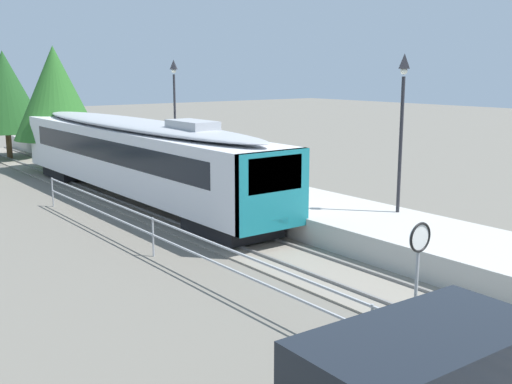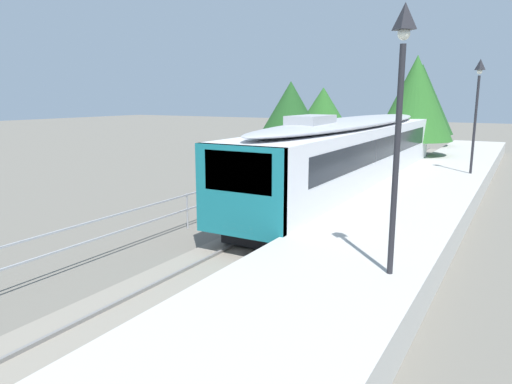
{
  "view_description": "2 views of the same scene",
  "coord_description": "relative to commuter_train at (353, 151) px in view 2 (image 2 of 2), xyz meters",
  "views": [
    {
      "loc": [
        -11.9,
        4.43,
        5.69
      ],
      "look_at": [
        0.0,
        20.06,
        1.8
      ],
      "focal_mm": 43.12,
      "sensor_mm": 36.0,
      "label": 1
    },
    {
      "loc": [
        6.69,
        8.47,
        4.5
      ],
      "look_at": [
        0.0,
        20.06,
        1.8
      ],
      "focal_mm": 32.94,
      "sensor_mm": 36.0,
      "label": 2
    }
  ],
  "objects": [
    {
      "name": "platform_lamp_far_end",
      "position": [
        4.48,
        4.31,
        2.48
      ],
      "size": [
        0.34,
        0.34,
        5.35
      ],
      "color": "#232328",
      "rests_on": "station_platform"
    },
    {
      "name": "tree_distant_centre",
      "position": [
        -9.58,
        20.06,
        1.39
      ],
      "size": [
        4.76,
        4.76,
        5.41
      ],
      "color": "brown",
      "rests_on": "ground"
    },
    {
      "name": "platform_lamp_mid_platform",
      "position": [
        4.48,
        -10.86,
        2.48
      ],
      "size": [
        0.34,
        0.34,
        5.35
      ],
      "color": "#232328",
      "rests_on": "station_platform"
    },
    {
      "name": "ground_plane",
      "position": [
        -3.0,
        -6.75,
        -2.15
      ],
      "size": [
        160.0,
        160.0,
        0.0
      ],
      "primitive_type": "plane",
      "color": "#6B665B"
    },
    {
      "name": "tree_behind_station_far",
      "position": [
        -9.82,
        13.85,
        1.62
      ],
      "size": [
        4.71,
        4.71,
        5.77
      ],
      "color": "brown",
      "rests_on": "ground"
    },
    {
      "name": "tree_distant_left",
      "position": [
        -0.57,
        17.24,
        2.22
      ],
      "size": [
        4.92,
        4.92,
        6.95
      ],
      "color": "brown",
      "rests_on": "ground"
    },
    {
      "name": "tree_behind_carpark",
      "position": [
        0.37,
        10.65,
        2.31
      ],
      "size": [
        4.77,
        4.77,
        7.08
      ],
      "color": "brown",
      "rests_on": "ground"
    },
    {
      "name": "track_rails",
      "position": [
        0.0,
        -6.75,
        -2.11
      ],
      "size": [
        3.2,
        60.0,
        0.14
      ],
      "color": "gray",
      "rests_on": "ground"
    },
    {
      "name": "commuter_train",
      "position": [
        0.0,
        0.0,
        0.0
      ],
      "size": [
        2.82,
        19.6,
        3.74
      ],
      "color": "silver",
      "rests_on": "track_rails"
    },
    {
      "name": "station_platform",
      "position": [
        3.25,
        -6.75,
        -1.7
      ],
      "size": [
        3.9,
        60.0,
        0.9
      ],
      "primitive_type": "cube",
      "color": "#B7B5AD",
      "rests_on": "ground"
    }
  ]
}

